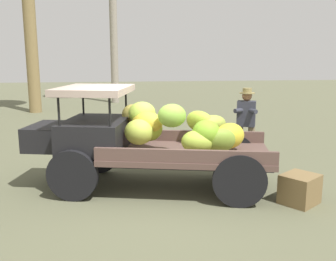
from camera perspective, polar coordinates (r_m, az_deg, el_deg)
name	(u,v)px	position (r m, az deg, el deg)	size (l,w,h in m)	color
ground_plane	(150,194)	(6.91, -2.77, -9.49)	(60.00, 60.00, 0.00)	#5F6046
truck	(143,138)	(7.03, -3.78, -1.15)	(4.65, 2.56, 1.88)	black
farmer	(246,121)	(8.67, 11.64, 1.37)	(0.56, 0.53, 1.74)	#806E54
wooden_crate	(300,189)	(6.78, 19.20, -8.32)	(0.57, 0.51, 0.49)	olive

